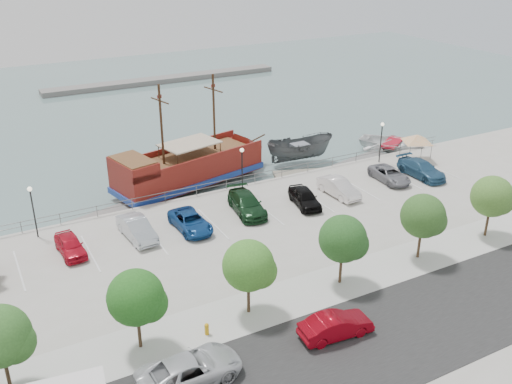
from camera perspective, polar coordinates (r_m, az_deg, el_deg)
name	(u,v)px	position (r m, az deg, el deg)	size (l,w,h in m)	color
ground	(278,231)	(47.78, 2.20, -3.92)	(160.00, 160.00, 0.00)	slate
street	(412,327)	(36.57, 15.33, -12.85)	(100.00, 8.00, 0.04)	black
sidewalk	(351,278)	(40.19, 9.53, -8.52)	(100.00, 4.00, 0.05)	#BCBCB8
seawall_railing	(236,182)	(53.31, -2.01, 1.02)	(50.00, 0.06, 1.00)	slate
far_shore	(164,80)	(99.00, -9.17, 11.04)	(40.00, 3.00, 0.80)	slate
pirate_ship	(200,165)	(56.59, -5.66, 2.69)	(17.85, 8.56, 11.05)	maroon
patrol_boat	(300,151)	(61.50, 4.40, 4.10)	(2.75, 7.32, 2.83)	#515557
speedboat	(392,146)	(66.76, 13.42, 4.54)	(5.24, 7.34, 1.52)	white
dock_west	(97,218)	(51.34, -15.61, -2.53)	(6.43, 1.84, 0.37)	slate
dock_mid	(304,174)	(58.83, 4.77, 1.83)	(6.17, 1.76, 0.35)	gray
dock_east	(360,161)	(62.83, 10.35, 3.02)	(7.11, 2.03, 0.41)	slate
canopy_tent	(418,135)	(61.49, 15.86, 5.55)	(4.91, 4.91, 3.19)	slate
street_van	(190,369)	(31.48, -6.60, -17.22)	(2.62, 5.68, 1.58)	silver
street_sedan	(336,326)	(34.54, 7.99, -13.09)	(1.56, 4.47, 1.47)	maroon
fire_hydrant	(207,329)	(34.61, -4.95, -13.46)	(0.28, 0.28, 0.80)	gold
lamp_post_left	(32,203)	(46.69, -21.48, -1.02)	(0.36, 0.36, 4.28)	black
lamp_post_mid	(242,162)	(51.32, -1.40, 2.99)	(0.36, 0.36, 4.28)	black
lamp_post_right	(381,135)	(59.83, 12.44, 5.57)	(0.36, 0.36, 4.28)	black
tree_a	(3,338)	(31.85, -24.01, -13.17)	(3.30, 3.20, 5.00)	#473321
tree_b	(139,299)	(32.56, -11.64, -10.43)	(3.30, 3.20, 5.00)	#473321
tree_c	(251,267)	(34.69, -0.50, -7.50)	(3.30, 3.20, 5.00)	#473321
tree_d	(345,240)	(38.01, 8.90, -4.77)	(3.30, 3.20, 5.00)	#473321
tree_e	(425,217)	(42.24, 16.55, -2.43)	(3.30, 3.20, 5.00)	#473321
tree_f	(494,198)	(47.13, 22.70, -0.52)	(3.30, 3.20, 5.00)	#473321
parked_car_a	(70,245)	(44.37, -18.08, -5.08)	(1.67, 4.14, 1.41)	red
parked_car_b	(137,229)	(45.24, -11.83, -3.60)	(1.69, 4.84, 1.60)	#AEB6BE
parked_car_c	(190,222)	(45.89, -6.57, -2.96)	(2.28, 4.94, 1.37)	navy
parked_car_d	(247,204)	(48.30, -0.93, -1.19)	(2.23, 5.49, 1.59)	#123319
parked_car_e	(305,197)	(49.72, 4.90, -0.54)	(1.81, 4.50, 1.53)	black
parked_car_f	(339,188)	(51.98, 8.27, 0.44)	(1.64, 4.72, 1.55)	white
parked_car_g	(389,175)	(56.04, 13.21, 1.71)	(2.20, 4.77, 1.32)	gray
parked_car_h	(421,169)	(57.84, 16.21, 2.23)	(2.21, 5.44, 1.58)	#285173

